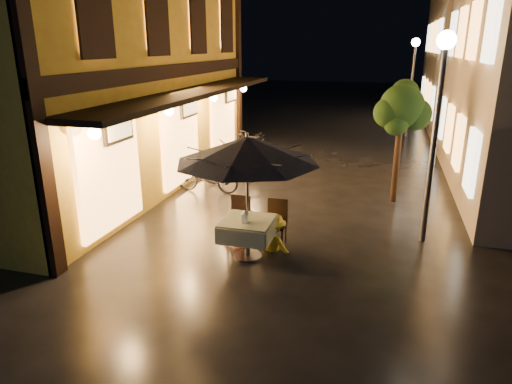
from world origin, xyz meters
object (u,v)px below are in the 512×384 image
(table_lantern, at_px, (245,216))
(person_yellow, at_px, (273,215))
(person_orange, at_px, (238,213))
(cafe_table, at_px, (247,229))
(patio_umbrella, at_px, (247,150))
(streetlamp_near, at_px, (439,102))
(bicycle_0, at_px, (207,176))

(table_lantern, bearing_deg, person_yellow, 59.32)
(table_lantern, relative_size, person_orange, 0.19)
(cafe_table, bearing_deg, patio_umbrella, 45.00)
(streetlamp_near, relative_size, person_orange, 3.13)
(cafe_table, distance_m, person_orange, 0.67)
(cafe_table, bearing_deg, streetlamp_near, 27.74)
(table_lantern, relative_size, bicycle_0, 0.14)
(table_lantern, xyz_separation_m, person_orange, (-0.37, 0.71, -0.24))
(streetlamp_near, xyz_separation_m, patio_umbrella, (-3.35, -1.76, -0.77))
(streetlamp_near, xyz_separation_m, cafe_table, (-3.35, -1.76, -2.33))
(patio_umbrella, height_order, bicycle_0, patio_umbrella)
(streetlamp_near, xyz_separation_m, person_yellow, (-2.96, -1.26, -2.19))
(streetlamp_near, height_order, cafe_table, streetlamp_near)
(cafe_table, xyz_separation_m, table_lantern, (0.00, -0.15, 0.33))
(bicycle_0, bearing_deg, table_lantern, -150.36)
(cafe_table, bearing_deg, person_yellow, 52.18)
(person_orange, bearing_deg, patio_umbrella, 112.99)
(person_orange, xyz_separation_m, bicycle_0, (-1.92, 3.09, -0.20))
(cafe_table, height_order, table_lantern, table_lantern)
(cafe_table, height_order, person_orange, person_orange)
(table_lantern, bearing_deg, patio_umbrella, 90.00)
(table_lantern, height_order, bicycle_0, table_lantern)
(streetlamp_near, relative_size, table_lantern, 16.92)
(bicycle_0, bearing_deg, streetlamp_near, -109.90)
(person_orange, distance_m, person_yellow, 0.76)
(person_yellow, bearing_deg, cafe_table, 64.10)
(streetlamp_near, bearing_deg, patio_umbrella, -152.26)
(cafe_table, relative_size, person_orange, 0.73)
(cafe_table, bearing_deg, table_lantern, -90.00)
(cafe_table, xyz_separation_m, bicycle_0, (-2.29, 3.64, -0.11))
(patio_umbrella, relative_size, table_lantern, 10.84)
(person_orange, bearing_deg, person_yellow, 165.34)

